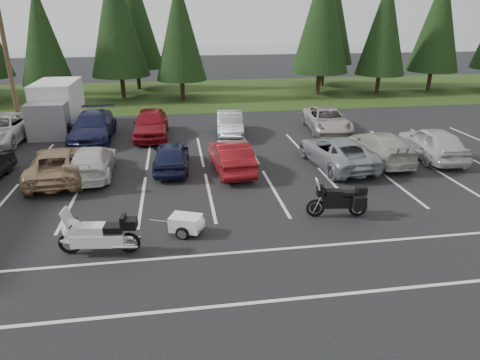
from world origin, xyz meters
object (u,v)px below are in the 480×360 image
object	(u,v)px
car_near_4	(171,156)
adventure_motorcycle	(338,197)
car_near_2	(59,163)
car_near_7	(379,146)
car_far_3	(230,124)
car_near_8	(432,143)
car_far_1	(93,127)
box_truck	(55,108)
car_far_2	(151,123)
car_far_0	(1,129)
car_near_3	(92,161)
car_far_4	(327,120)
cargo_trailer	(186,225)
touring_motorcycle	(98,231)
car_near_5	(231,156)
car_near_6	(337,152)
utility_pole	(7,54)

from	to	relation	value
car_near_4	adventure_motorcycle	distance (m)	8.38
car_near_2	car_near_7	world-z (taller)	car_near_7
car_near_4	car_far_3	distance (m)	6.47
car_near_4	car_near_8	bearing A→B (deg)	-178.50
car_far_1	car_far_3	distance (m)	7.92
box_truck	car_far_1	distance (m)	3.61
car_near_2	car_far_2	bearing A→B (deg)	-125.75
car_far_0	car_near_3	bearing A→B (deg)	-42.24
car_far_0	car_far_4	xyz separation A→B (m)	(19.07, -0.44, -0.07)
car_near_4	car_near_8	xyz separation A→B (m)	(13.04, -0.26, 0.12)
car_near_4	cargo_trailer	size ratio (longest dim) A/B	2.74
car_far_3	touring_motorcycle	size ratio (longest dim) A/B	1.53
car_near_5	car_near_6	world-z (taller)	car_near_5
car_near_5	touring_motorcycle	distance (m)	8.34
car_near_5	car_far_2	distance (m)	7.50
car_near_7	car_far_3	distance (m)	8.82
car_far_4	car_far_0	bearing A→B (deg)	-175.91
car_far_0	utility_pole	bearing A→B (deg)	76.58
car_far_1	touring_motorcycle	size ratio (longest dim) A/B	1.98
car_near_5	car_near_7	bearing A→B (deg)	178.54
car_near_3	car_far_1	distance (m)	5.93
box_truck	car_near_7	bearing A→B (deg)	-25.80
car_near_4	car_far_1	bearing A→B (deg)	-49.21
car_near_6	touring_motorcycle	distance (m)	12.05
car_near_2	car_near_7	xyz separation A→B (m)	(15.16, 0.17, 0.01)
car_near_3	car_near_2	bearing A→B (deg)	5.24
car_near_5	car_near_8	world-z (taller)	car_near_8
utility_pole	car_near_5	size ratio (longest dim) A/B	2.07
car_near_8	touring_motorcycle	world-z (taller)	car_near_8
car_near_8	adventure_motorcycle	world-z (taller)	car_near_8
car_near_2	car_near_5	size ratio (longest dim) A/B	1.16
utility_pole	car_near_3	bearing A→B (deg)	-55.20
car_near_4	car_near_7	world-z (taller)	car_near_7
car_near_5	car_far_2	world-z (taller)	car_far_2
car_near_6	car_near_8	world-z (taller)	car_near_8
touring_motorcycle	cargo_trailer	world-z (taller)	touring_motorcycle
cargo_trailer	utility_pole	bearing A→B (deg)	145.95
car_near_4	touring_motorcycle	distance (m)	7.61
box_truck	car_far_4	xyz separation A→B (m)	(16.57, -2.54, -0.75)
car_far_2	adventure_motorcycle	xyz separation A→B (m)	(7.07, -11.77, -0.07)
car_far_4	car_near_8	bearing A→B (deg)	-53.85
utility_pole	car_near_6	distance (m)	19.19
car_near_3	car_near_8	size ratio (longest dim) A/B	0.98
car_near_3	car_near_7	distance (m)	13.78
car_near_6	car_far_2	world-z (taller)	car_far_2
car_far_2	car_near_3	bearing A→B (deg)	-110.93
car_near_6	car_far_1	bearing A→B (deg)	-32.90
car_near_2	car_far_0	xyz separation A→B (m)	(-4.57, 6.40, 0.07)
box_truck	car_near_6	world-z (taller)	box_truck
car_far_2	cargo_trailer	bearing A→B (deg)	-81.89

